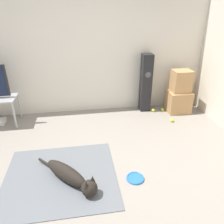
{
  "coord_description": "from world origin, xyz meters",
  "views": [
    {
      "loc": [
        0.08,
        -2.09,
        1.97
      ],
      "look_at": [
        0.57,
        0.98,
        0.45
      ],
      "focal_mm": 35.0,
      "sensor_mm": 36.0,
      "label": 1
    }
  ],
  "objects": [
    {
      "name": "area_rug",
      "position": [
        -0.23,
        0.13,
        0.01
      ],
      "size": [
        1.41,
        1.27,
        0.01
      ],
      "color": "slate",
      "rests_on": "ground_plane"
    },
    {
      "name": "frisbee",
      "position": [
        0.7,
        -0.06,
        0.01
      ],
      "size": [
        0.22,
        0.22,
        0.03
      ],
      "color": "blue",
      "rests_on": "ground_plane"
    },
    {
      "name": "floor_speaker",
      "position": [
        1.4,
        1.9,
        0.58
      ],
      "size": [
        0.2,
        0.2,
        1.15
      ],
      "color": "black",
      "rests_on": "ground_plane"
    },
    {
      "name": "tennis_ball_by_boxes",
      "position": [
        1.76,
        1.29,
        0.03
      ],
      "size": [
        0.07,
        0.07,
        0.07
      ],
      "color": "#C6E033",
      "rests_on": "ground_plane"
    },
    {
      "name": "wall_back",
      "position": [
        0.0,
        2.1,
        1.27
      ],
      "size": [
        8.0,
        0.06,
        2.55
      ],
      "color": "silver",
      "rests_on": "ground_plane"
    },
    {
      "name": "tennis_ball_loose_on_carpet",
      "position": [
        1.56,
        1.76,
        0.03
      ],
      "size": [
        0.07,
        0.07,
        0.07
      ],
      "color": "#C6E033",
      "rests_on": "ground_plane"
    },
    {
      "name": "tennis_ball_near_speaker",
      "position": [
        1.76,
        1.77,
        0.03
      ],
      "size": [
        0.07,
        0.07,
        0.07
      ],
      "color": "#C6E033",
      "rests_on": "ground_plane"
    },
    {
      "name": "cardboard_box_upper",
      "position": [
        2.06,
        1.73,
        0.64
      ],
      "size": [
        0.36,
        0.3,
        0.43
      ],
      "color": "tan",
      "rests_on": "cardboard_box_lower"
    },
    {
      "name": "ground_plane",
      "position": [
        0.0,
        0.0,
        0.0
      ],
      "size": [
        12.0,
        12.0,
        0.0
      ],
      "primitive_type": "plane",
      "color": "gray"
    },
    {
      "name": "dog",
      "position": [
        -0.09,
        -0.01,
        0.11
      ],
      "size": [
        0.76,
        0.81,
        0.25
      ],
      "color": "black",
      "rests_on": "area_rug"
    },
    {
      "name": "cardboard_box_lower",
      "position": [
        2.05,
        1.71,
        0.21
      ],
      "size": [
        0.45,
        0.37,
        0.43
      ],
      "color": "tan",
      "rests_on": "ground_plane"
    }
  ]
}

